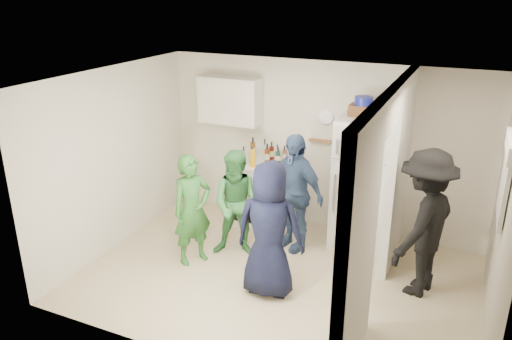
{
  "coord_description": "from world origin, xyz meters",
  "views": [
    {
      "loc": [
        1.98,
        -5.07,
        3.48
      ],
      "look_at": [
        -0.47,
        0.4,
        1.25
      ],
      "focal_mm": 35.0,
      "sensor_mm": 36.0,
      "label": 1
    }
  ],
  "objects_px": {
    "stove": "(266,194)",
    "yellow_cup_stack_top": "(386,112)",
    "blue_bowl": "(364,101)",
    "person_green_left": "(192,210)",
    "fridge": "(364,183)",
    "wicker_basket": "(363,110)",
    "person_green_center": "(238,204)",
    "person_nook": "(424,223)",
    "person_navy": "(269,230)",
    "person_denim": "(294,192)"
  },
  "relations": [
    {
      "from": "wicker_basket",
      "to": "person_green_center",
      "type": "bearing_deg",
      "value": -142.5
    },
    {
      "from": "yellow_cup_stack_top",
      "to": "person_green_center",
      "type": "height_order",
      "value": "yellow_cup_stack_top"
    },
    {
      "from": "blue_bowl",
      "to": "yellow_cup_stack_top",
      "type": "height_order",
      "value": "blue_bowl"
    },
    {
      "from": "blue_bowl",
      "to": "yellow_cup_stack_top",
      "type": "xyz_separation_m",
      "value": [
        0.32,
        -0.15,
        -0.08
      ]
    },
    {
      "from": "fridge",
      "to": "person_navy",
      "type": "bearing_deg",
      "value": -113.56
    },
    {
      "from": "person_green_center",
      "to": "person_denim",
      "type": "relative_size",
      "value": 0.9
    },
    {
      "from": "blue_bowl",
      "to": "person_green_center",
      "type": "bearing_deg",
      "value": -142.5
    },
    {
      "from": "stove",
      "to": "blue_bowl",
      "type": "xyz_separation_m",
      "value": [
        1.38,
        0.02,
        1.56
      ]
    },
    {
      "from": "yellow_cup_stack_top",
      "to": "person_denim",
      "type": "distance_m",
      "value": 1.61
    },
    {
      "from": "person_green_center",
      "to": "person_navy",
      "type": "distance_m",
      "value": 0.99
    },
    {
      "from": "fridge",
      "to": "person_nook",
      "type": "height_order",
      "value": "fridge"
    },
    {
      "from": "person_nook",
      "to": "person_navy",
      "type": "bearing_deg",
      "value": -45.89
    },
    {
      "from": "fridge",
      "to": "person_denim",
      "type": "relative_size",
      "value": 1.12
    },
    {
      "from": "blue_bowl",
      "to": "yellow_cup_stack_top",
      "type": "bearing_deg",
      "value": -25.11
    },
    {
      "from": "wicker_basket",
      "to": "yellow_cup_stack_top",
      "type": "bearing_deg",
      "value": -25.11
    },
    {
      "from": "wicker_basket",
      "to": "person_nook",
      "type": "height_order",
      "value": "wicker_basket"
    },
    {
      "from": "wicker_basket",
      "to": "person_green_left",
      "type": "height_order",
      "value": "wicker_basket"
    },
    {
      "from": "yellow_cup_stack_top",
      "to": "stove",
      "type": "bearing_deg",
      "value": 175.62
    },
    {
      "from": "stove",
      "to": "yellow_cup_stack_top",
      "type": "bearing_deg",
      "value": -4.38
    },
    {
      "from": "fridge",
      "to": "person_green_center",
      "type": "height_order",
      "value": "fridge"
    },
    {
      "from": "fridge",
      "to": "person_green_left",
      "type": "height_order",
      "value": "fridge"
    },
    {
      "from": "person_green_center",
      "to": "person_green_left",
      "type": "bearing_deg",
      "value": -156.06
    },
    {
      "from": "stove",
      "to": "person_green_center",
      "type": "distance_m",
      "value": 1.04
    },
    {
      "from": "stove",
      "to": "wicker_basket",
      "type": "relative_size",
      "value": 2.82
    },
    {
      "from": "yellow_cup_stack_top",
      "to": "fridge",
      "type": "bearing_deg",
      "value": 155.56
    },
    {
      "from": "wicker_basket",
      "to": "person_green_left",
      "type": "relative_size",
      "value": 0.24
    },
    {
      "from": "person_green_left",
      "to": "yellow_cup_stack_top",
      "type": "bearing_deg",
      "value": -27.86
    },
    {
      "from": "person_green_center",
      "to": "person_nook",
      "type": "relative_size",
      "value": 0.83
    },
    {
      "from": "yellow_cup_stack_top",
      "to": "person_green_center",
      "type": "xyz_separation_m",
      "value": [
        -1.67,
        -0.88,
        -1.23
      ]
    },
    {
      "from": "fridge",
      "to": "blue_bowl",
      "type": "bearing_deg",
      "value": 153.43
    },
    {
      "from": "stove",
      "to": "blue_bowl",
      "type": "distance_m",
      "value": 2.08
    },
    {
      "from": "person_nook",
      "to": "blue_bowl",
      "type": "bearing_deg",
      "value": -114.44
    },
    {
      "from": "fridge",
      "to": "wicker_basket",
      "type": "bearing_deg",
      "value": 153.43
    },
    {
      "from": "person_green_left",
      "to": "person_denim",
      "type": "bearing_deg",
      "value": -18.59
    },
    {
      "from": "person_green_left",
      "to": "person_nook",
      "type": "height_order",
      "value": "person_nook"
    },
    {
      "from": "stove",
      "to": "person_denim",
      "type": "relative_size",
      "value": 0.6
    },
    {
      "from": "fridge",
      "to": "wicker_basket",
      "type": "xyz_separation_m",
      "value": [
        -0.1,
        0.05,
        1.0
      ]
    },
    {
      "from": "person_denim",
      "to": "person_green_left",
      "type": "bearing_deg",
      "value": -117.85
    },
    {
      "from": "person_green_center",
      "to": "person_navy",
      "type": "height_order",
      "value": "person_navy"
    },
    {
      "from": "yellow_cup_stack_top",
      "to": "person_nook",
      "type": "xyz_separation_m",
      "value": [
        0.68,
        -0.79,
        -1.08
      ]
    },
    {
      "from": "person_green_left",
      "to": "person_nook",
      "type": "distance_m",
      "value": 2.86
    },
    {
      "from": "yellow_cup_stack_top",
      "to": "person_green_left",
      "type": "relative_size",
      "value": 0.17
    },
    {
      "from": "yellow_cup_stack_top",
      "to": "person_green_left",
      "type": "bearing_deg",
      "value": -148.81
    },
    {
      "from": "fridge",
      "to": "person_navy",
      "type": "height_order",
      "value": "fridge"
    },
    {
      "from": "blue_bowl",
      "to": "yellow_cup_stack_top",
      "type": "distance_m",
      "value": 0.36
    },
    {
      "from": "fridge",
      "to": "person_navy",
      "type": "distance_m",
      "value": 1.8
    },
    {
      "from": "blue_bowl",
      "to": "person_denim",
      "type": "relative_size",
      "value": 0.14
    },
    {
      "from": "fridge",
      "to": "person_navy",
      "type": "relative_size",
      "value": 1.12
    },
    {
      "from": "person_denim",
      "to": "person_nook",
      "type": "distance_m",
      "value": 1.79
    },
    {
      "from": "yellow_cup_stack_top",
      "to": "person_green_left",
      "type": "xyz_separation_m",
      "value": [
        -2.13,
        -1.29,
        -1.23
      ]
    }
  ]
}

